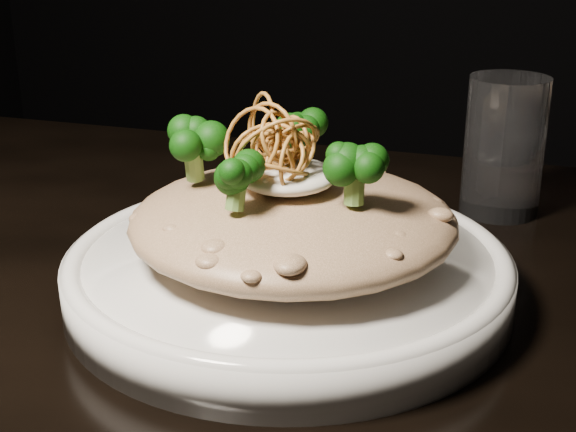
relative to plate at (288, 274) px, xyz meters
name	(u,v)px	position (x,y,z in m)	size (l,w,h in m)	color
plate	(288,274)	(0.00, 0.00, 0.00)	(0.28, 0.28, 0.03)	silver
risotto	(293,220)	(0.00, 0.00, 0.04)	(0.21, 0.21, 0.05)	brown
broccoli	(280,150)	(0.00, -0.01, 0.08)	(0.13, 0.13, 0.05)	black
cheese	(287,176)	(0.00, 0.00, 0.07)	(0.06, 0.06, 0.02)	white
shallots	(279,131)	(0.00, -0.01, 0.10)	(0.06, 0.06, 0.04)	brown
drinking_glass	(504,146)	(0.12, 0.20, 0.04)	(0.06, 0.06, 0.11)	silver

